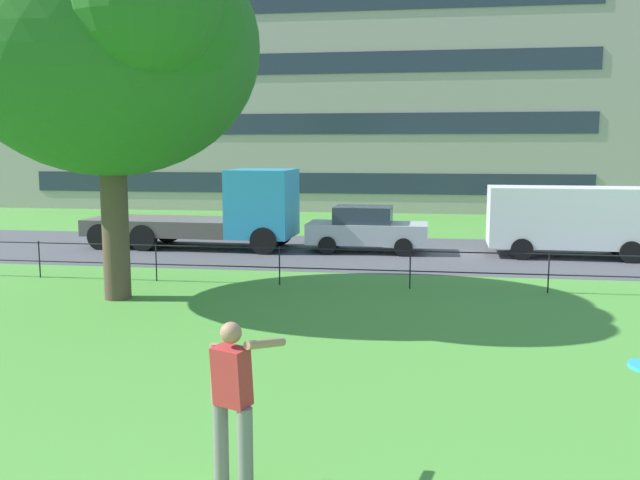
# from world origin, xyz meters

# --- Properties ---
(street_strip) EXTENTS (80.00, 7.74, 0.01)m
(street_strip) POSITION_xyz_m (0.00, 20.02, 0.00)
(street_strip) COLOR #4C4C51
(street_strip) RESTS_ON ground
(park_fence) EXTENTS (29.83, 0.04, 1.00)m
(park_fence) POSITION_xyz_m (-0.00, 14.25, 0.66)
(park_fence) COLOR black
(park_fence) RESTS_ON ground
(tree_large_lawn) EXTENTS (6.74, 6.88, 8.58)m
(tree_large_lawn) POSITION_xyz_m (-4.87, 11.86, 5.87)
(tree_large_lawn) COLOR brown
(tree_large_lawn) RESTS_ON ground
(person_thrower) EXTENTS (0.72, 0.70, 1.77)m
(person_thrower) POSITION_xyz_m (0.06, 3.92, 0.96)
(person_thrower) COLOR slate
(person_thrower) RESTS_ON ground
(flatbed_truck_right) EXTENTS (7.36, 2.61, 2.75)m
(flatbed_truck_right) POSITION_xyz_m (-4.97, 20.21, 1.22)
(flatbed_truck_right) COLOR #2D99D1
(flatbed_truck_right) RESTS_ON ground
(car_silver_far_left) EXTENTS (4.02, 1.85, 1.54)m
(car_silver_far_left) POSITION_xyz_m (0.08, 20.16, 0.78)
(car_silver_far_left) COLOR #B7BABF
(car_silver_far_left) RESTS_ON ground
(panel_van_left) EXTENTS (5.06, 2.23, 2.24)m
(panel_van_left) POSITION_xyz_m (6.57, 20.09, 1.27)
(panel_van_left) COLOR white
(panel_van_left) RESTS_ON ground
(apartment_building_background) EXTENTS (36.62, 15.99, 13.04)m
(apartment_building_background) POSITION_xyz_m (-4.66, 41.72, 6.52)
(apartment_building_background) COLOR #ADA393
(apartment_building_background) RESTS_ON ground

